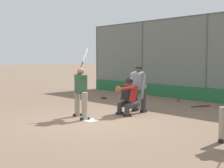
# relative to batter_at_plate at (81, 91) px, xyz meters

# --- Properties ---
(ground_plane) EXTENTS (160.00, 160.00, 0.00)m
(ground_plane) POSITION_rel_batter_at_plate_xyz_m (-0.55, 0.03, -0.87)
(ground_plane) COLOR #7A604C
(home_plate_marker) EXTENTS (0.43, 0.43, 0.01)m
(home_plate_marker) POSITION_rel_batter_at_plate_xyz_m (-0.55, 0.03, -0.87)
(home_plate_marker) COLOR white
(home_plate_marker) RESTS_ON ground_plane
(backstop_fence) EXTENTS (15.15, 0.08, 3.82)m
(backstop_fence) POSITION_rel_batter_at_plate_xyz_m (-0.55, -6.40, 1.13)
(backstop_fence) COLOR #515651
(backstop_fence) RESTS_ON ground_plane
(padding_wall) EXTENTS (14.77, 0.18, 0.58)m
(padding_wall) POSITION_rel_batter_at_plate_xyz_m (-0.55, -6.30, -0.58)
(padding_wall) COLOR #236638
(padding_wall) RESTS_ON ground_plane
(batter_at_plate) EXTENTS (0.87, 0.89, 2.22)m
(batter_at_plate) POSITION_rel_batter_at_plate_xyz_m (0.00, 0.00, 0.00)
(batter_at_plate) COLOR gray
(batter_at_plate) RESTS_ON ground_plane
(catcher_behind_plate) EXTENTS (0.69, 0.83, 1.25)m
(catcher_behind_plate) POSITION_rel_batter_at_plate_xyz_m (-0.59, -1.49, -0.22)
(catcher_behind_plate) COLOR #333333
(catcher_behind_plate) RESTS_ON ground_plane
(umpire_home) EXTENTS (0.65, 0.42, 1.61)m
(umpire_home) POSITION_rel_batter_at_plate_xyz_m (-0.44, -2.19, -0.01)
(umpire_home) COLOR #333333
(umpire_home) RESTS_ON ground_plane
(spare_bat_near_backstop) EXTENTS (0.54, 0.68, 0.07)m
(spare_bat_near_backstop) POSITION_rel_batter_at_plate_xyz_m (0.26, -5.50, -0.84)
(spare_bat_near_backstop) COLOR black
(spare_bat_near_backstop) RESTS_ON ground_plane
(spare_bat_by_padding) EXTENTS (0.31, 0.88, 0.07)m
(spare_bat_by_padding) POSITION_rel_batter_at_plate_xyz_m (-1.35, -4.91, -0.84)
(spare_bat_by_padding) COLOR black
(spare_bat_by_padding) RESTS_ON ground_plane
(fielding_glove_on_dirt) EXTENTS (0.28, 0.22, 0.10)m
(fielding_glove_on_dirt) POSITION_rel_batter_at_plate_xyz_m (3.08, -3.61, -0.82)
(fielding_glove_on_dirt) COLOR #56331E
(fielding_glove_on_dirt) RESTS_ON ground_plane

